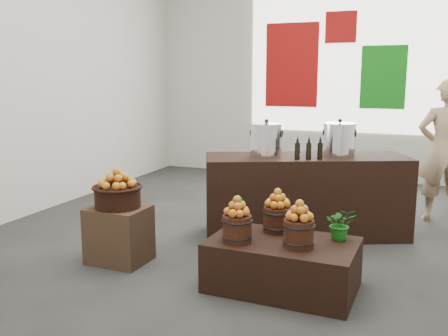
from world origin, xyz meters
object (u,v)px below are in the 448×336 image
at_px(shopper, 444,151).
at_px(stock_pot_left, 266,141).
at_px(stock_pot_center, 339,140).
at_px(counter, 306,196).
at_px(display_table, 282,265).
at_px(crate, 119,235).
at_px(wicker_basket, 118,197).

bearing_deg(shopper, stock_pot_left, 25.96).
bearing_deg(stock_pot_center, counter, -155.85).
distance_m(display_table, counter, 1.47).
relative_size(display_table, stock_pot_left, 3.54).
distance_m(crate, display_table, 1.58).
relative_size(crate, wicker_basket, 1.25).
bearing_deg(counter, display_table, -108.82).
relative_size(counter, shopper, 1.26).
relative_size(crate, display_table, 0.45).
bearing_deg(counter, wicker_basket, -159.54).
height_order(stock_pot_center, shopper, shopper).
bearing_deg(crate, stock_pot_left, 50.04).
distance_m(wicker_basket, stock_pot_left, 1.68).
bearing_deg(wicker_basket, counter, 44.60).
bearing_deg(wicker_basket, stock_pot_left, 50.04).
bearing_deg(counter, stock_pot_left, 180.00).
xyz_separation_m(display_table, stock_pot_left, (-0.54, 1.27, 0.84)).
bearing_deg(display_table, shopper, 66.07).
height_order(wicker_basket, stock_pot_left, stock_pot_left).
height_order(counter, stock_pot_center, stock_pot_center).
bearing_deg(stock_pot_center, wicker_basket, -138.31).
distance_m(wicker_basket, counter, 2.04).
bearing_deg(display_table, wicker_basket, -179.10).
relative_size(stock_pot_left, stock_pot_center, 1.00).
relative_size(wicker_basket, shopper, 0.25).
xyz_separation_m(counter, shopper, (1.39, 1.17, 0.41)).
distance_m(stock_pot_center, shopper, 1.50).
distance_m(display_table, shopper, 2.97).
distance_m(counter, stock_pot_left, 0.75).
xyz_separation_m(wicker_basket, stock_pot_left, (1.04, 1.24, 0.42)).
distance_m(wicker_basket, stock_pot_center, 2.39).
bearing_deg(display_table, stock_pot_center, 85.31).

